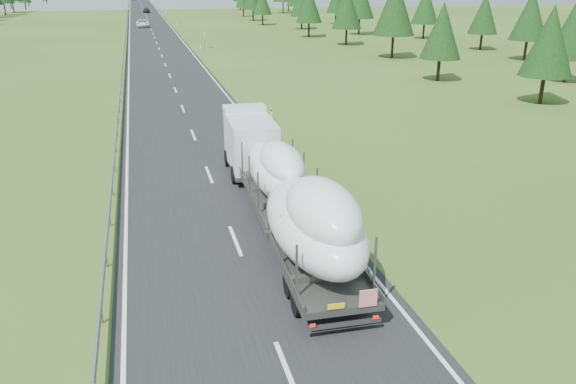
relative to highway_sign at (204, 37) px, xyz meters
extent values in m
plane|color=#3A541C|center=(-7.20, -80.00, -1.81)|extent=(400.00, 400.00, 0.00)
cube|color=black|center=(-7.20, 20.00, -1.80)|extent=(10.00, 400.00, 0.02)
cube|color=slate|center=(-12.50, 20.00, -1.21)|extent=(0.08, 400.00, 0.32)
cube|color=silver|center=(-0.70, -50.00, -1.31)|extent=(0.12, 0.07, 1.00)
cube|color=black|center=(-0.70, -50.00, -0.99)|extent=(0.13, 0.08, 0.12)
cube|color=silver|center=(-0.70, 0.00, -1.31)|extent=(0.12, 0.07, 1.00)
cube|color=black|center=(-0.70, 0.00, -0.99)|extent=(0.13, 0.08, 0.12)
cube|color=silver|center=(-0.70, 50.00, -1.31)|extent=(0.12, 0.07, 1.00)
cube|color=black|center=(-0.70, 50.00, -0.99)|extent=(0.13, 0.08, 0.12)
cube|color=silver|center=(-0.70, 100.00, -1.31)|extent=(0.12, 0.07, 1.00)
cube|color=black|center=(-0.70, 100.00, -0.99)|extent=(0.13, 0.08, 0.12)
cube|color=silver|center=(-0.70, 150.00, -1.31)|extent=(0.12, 0.07, 1.00)
cube|color=black|center=(-0.70, 150.00, -0.99)|extent=(0.13, 0.08, 0.12)
cube|color=silver|center=(-0.70, 200.00, -1.31)|extent=(0.12, 0.07, 1.00)
cylinder|color=slate|center=(0.00, 0.00, -0.81)|extent=(0.08, 0.08, 2.00)
cube|color=silver|center=(0.00, 0.00, 0.19)|extent=(0.05, 0.90, 1.20)
cylinder|color=black|center=(34.09, -41.15, -0.33)|extent=(0.36, 0.36, 2.95)
cone|color=black|center=(34.09, -41.15, 3.77)|extent=(4.60, 4.60, 6.15)
cylinder|color=black|center=(40.86, -25.02, -0.22)|extent=(0.36, 0.36, 3.18)
cone|color=black|center=(40.86, -25.02, 4.19)|extent=(4.94, 4.94, 6.62)
cylinder|color=black|center=(41.58, -13.15, -0.36)|extent=(0.36, 0.36, 2.90)
cone|color=black|center=(41.58, -13.15, 3.67)|extent=(4.51, 4.51, 6.04)
cylinder|color=black|center=(41.02, 4.81, -0.22)|extent=(0.36, 0.36, 3.18)
cone|color=black|center=(41.02, 4.81, 4.20)|extent=(4.95, 4.95, 6.63)
cylinder|color=black|center=(32.40, 15.35, 0.02)|extent=(0.36, 0.36, 3.66)
cylinder|color=black|center=(35.06, 30.68, -0.25)|extent=(0.36, 0.36, 3.12)
cone|color=black|center=(35.06, 30.68, 4.09)|extent=(4.85, 4.85, 6.50)
cylinder|color=black|center=(37.12, 42.97, -0.31)|extent=(0.36, 0.36, 2.99)
cylinder|color=black|center=(32.88, 57.81, -0.24)|extent=(0.36, 0.36, 3.14)
cylinder|color=black|center=(35.22, 73.47, -0.15)|extent=(0.36, 0.36, 3.31)
cylinder|color=black|center=(35.29, 88.04, 0.24)|extent=(0.36, 0.36, 4.10)
cylinder|color=black|center=(39.94, 98.84, -0.03)|extent=(0.36, 0.36, 3.55)
cylinder|color=black|center=(33.28, 112.88, -0.26)|extent=(0.36, 0.36, 3.10)
cylinder|color=black|center=(37.71, 128.67, -0.11)|extent=(0.36, 0.36, 3.40)
cylinder|color=black|center=(37.86, 139.30, -0.06)|extent=(0.36, 0.36, 3.49)
cylinder|color=black|center=(24.24, -49.99, -0.34)|extent=(0.36, 0.36, 2.93)
cone|color=black|center=(24.24, -49.99, 3.72)|extent=(4.56, 4.56, 6.10)
cylinder|color=black|center=(21.25, -36.74, -0.39)|extent=(0.36, 0.36, 2.83)
cone|color=black|center=(21.25, -36.74, 3.54)|extent=(4.41, 4.41, 5.90)
cylinder|color=black|center=(24.14, -18.37, 0.04)|extent=(0.36, 0.36, 3.70)
cone|color=black|center=(24.14, -18.37, 5.18)|extent=(5.75, 5.75, 7.71)
cylinder|color=black|center=(23.54, -1.39, -0.23)|extent=(0.36, 0.36, 3.15)
cone|color=black|center=(23.54, -1.39, 4.14)|extent=(4.90, 4.90, 6.56)
cylinder|color=black|center=(21.29, 12.93, -0.23)|extent=(0.36, 0.36, 3.16)
cone|color=black|center=(21.29, 12.93, 4.16)|extent=(4.92, 4.92, 6.58)
cylinder|color=black|center=(24.75, 29.95, -0.20)|extent=(0.36, 0.36, 3.22)
cone|color=black|center=(24.75, 29.95, 4.27)|extent=(5.01, 5.01, 6.70)
cylinder|color=black|center=(18.89, 43.21, -0.38)|extent=(0.36, 0.36, 2.85)
cone|color=black|center=(18.89, 43.21, 3.58)|extent=(4.44, 4.44, 5.95)
cylinder|color=black|center=(19.64, 58.29, -0.17)|extent=(0.36, 0.36, 3.28)
cylinder|color=black|center=(20.29, 75.67, -0.35)|extent=(0.36, 0.36, 2.93)
cylinder|color=black|center=(26.74, 89.57, -0.04)|extent=(0.36, 0.36, 3.54)
cylinder|color=black|center=(25.63, 110.72, -0.15)|extent=(0.36, 0.36, 3.31)
cylinder|color=black|center=(-47.78, 98.84, 0.21)|extent=(0.36, 0.36, 4.04)
cylinder|color=black|center=(-47.92, 112.88, 0.31)|extent=(0.36, 0.36, 4.24)
cylinder|color=black|center=(-46.82, 128.67, -0.36)|extent=(0.36, 0.36, 2.89)
cylinder|color=black|center=(-53.34, 139.30, 0.11)|extent=(0.36, 0.36, 3.83)
cylinder|color=black|center=(-50.22, 157.51, -0.18)|extent=(0.36, 0.36, 3.27)
cylinder|color=black|center=(-51.88, 167.92, 0.28)|extent=(0.36, 0.36, 4.17)
cube|color=silver|center=(-4.79, -62.44, 0.07)|extent=(2.64, 5.03, 2.77)
cube|color=black|center=(-4.79, -59.92, 0.56)|extent=(2.27, 0.16, 1.38)
cube|color=silver|center=(-4.79, -60.26, 1.60)|extent=(2.51, 1.27, 0.30)
cube|color=#52504D|center=(-4.79, -63.42, -1.26)|extent=(2.57, 3.05, 0.25)
cylinder|color=black|center=(-5.93, -60.66, -1.31)|extent=(0.38, 1.00, 0.99)
cylinder|color=black|center=(-3.66, -60.66, -1.31)|extent=(0.38, 1.00, 0.99)
cylinder|color=black|center=(-5.93, -63.82, -1.31)|extent=(0.38, 1.00, 0.99)
cylinder|color=black|center=(-3.66, -63.82, -1.31)|extent=(0.38, 1.00, 0.99)
cube|color=#52504D|center=(-4.79, -71.83, -0.90)|extent=(3.16, 13.92, 0.26)
cube|color=#52504D|center=(-6.11, -71.83, -0.65)|extent=(0.55, 13.83, 0.24)
cube|color=#52504D|center=(-3.48, -71.83, -0.65)|extent=(0.55, 13.83, 0.24)
cube|color=#52504D|center=(-6.11, -77.76, 0.17)|extent=(0.07, 0.07, 1.88)
cube|color=#52504D|center=(-3.48, -77.76, 0.17)|extent=(0.07, 0.07, 1.88)
cube|color=#52504D|center=(-6.11, -75.38, 0.17)|extent=(0.07, 0.07, 1.88)
cube|color=#52504D|center=(-3.48, -75.38, 0.17)|extent=(0.07, 0.07, 1.88)
cube|color=#52504D|center=(-6.11, -73.01, 0.17)|extent=(0.07, 0.07, 1.88)
cube|color=#52504D|center=(-3.48, -73.01, 0.17)|extent=(0.07, 0.07, 1.88)
cube|color=#52504D|center=(-6.11, -70.64, 0.17)|extent=(0.07, 0.07, 1.88)
cube|color=#52504D|center=(-3.48, -70.64, 0.17)|extent=(0.07, 0.07, 1.88)
cube|color=#52504D|center=(-6.11, -68.27, 0.17)|extent=(0.07, 0.07, 1.88)
cube|color=#52504D|center=(-3.48, -68.27, 0.17)|extent=(0.07, 0.07, 1.88)
cube|color=#52504D|center=(-6.11, -65.90, 0.17)|extent=(0.07, 0.07, 1.88)
cube|color=#52504D|center=(-3.48, -65.90, 0.17)|extent=(0.07, 0.07, 1.88)
cylinder|color=black|center=(-5.88, -77.16, -1.31)|extent=(0.43, 1.00, 0.99)
cylinder|color=black|center=(-3.70, -77.16, -1.31)|extent=(0.43, 1.00, 0.99)
cylinder|color=black|center=(-5.88, -75.98, -1.31)|extent=(0.43, 1.00, 0.99)
cylinder|color=black|center=(-3.70, -75.98, -1.31)|extent=(0.43, 1.00, 0.99)
cube|color=#52504D|center=(-4.79, -78.70, -1.36)|extent=(2.47, 0.21, 0.12)
cube|color=red|center=(-4.05, -78.77, -0.47)|extent=(0.59, 0.06, 0.59)
cube|color=yellow|center=(-5.09, -78.77, -0.62)|extent=(0.54, 0.06, 0.18)
cube|color=red|center=(-5.83, -78.77, -1.22)|extent=(0.18, 0.07, 0.10)
cube|color=red|center=(-3.75, -78.77, -1.22)|extent=(0.18, 0.07, 0.10)
ellipsoid|color=white|center=(-4.79, -74.99, 0.49)|extent=(3.39, 7.60, 2.52)
ellipsoid|color=white|center=(-4.79, -75.93, 1.37)|extent=(2.54, 4.83, 2.01)
ellipsoid|color=white|center=(-4.79, -68.27, 0.27)|extent=(2.66, 7.36, 2.08)
ellipsoid|color=white|center=(-4.79, -69.18, 0.99)|extent=(1.99, 4.67, 1.66)
imported|color=white|center=(-8.82, 44.47, -0.97)|extent=(2.84, 6.09, 1.69)
imported|color=black|center=(-6.58, 101.31, -1.02)|extent=(2.30, 4.76, 1.57)
camera|label=1|loc=(-10.56, -92.79, 8.88)|focal=35.00mm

